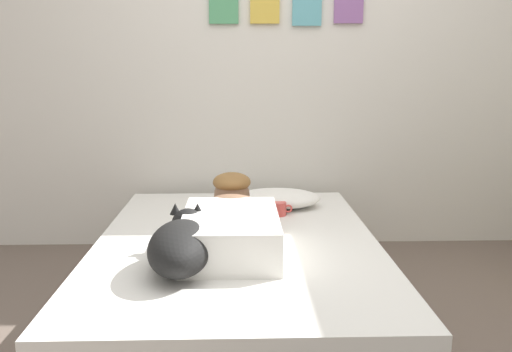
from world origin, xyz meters
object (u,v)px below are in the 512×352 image
object	(u,v)px
dog	(182,244)
coffee_cup	(279,209)
person_lying	(231,222)
bed	(237,277)
pillow	(276,198)
cell_phone	(207,247)

from	to	relation	value
dog	coffee_cup	distance (m)	0.94
person_lying	bed	bearing A→B (deg)	64.88
pillow	person_lying	size ratio (longest dim) A/B	0.57
dog	cell_phone	distance (m)	0.29
bed	person_lying	world-z (taller)	person_lying
bed	dog	xyz separation A→B (m)	(-0.23, -0.38, 0.29)
pillow	dog	xyz separation A→B (m)	(-0.45, -0.99, 0.05)
dog	coffee_cup	xyz separation A→B (m)	(0.46, 0.82, -0.07)
person_lying	cell_phone	size ratio (longest dim) A/B	6.57
person_lying	dog	size ratio (longest dim) A/B	1.60
coffee_cup	cell_phone	size ratio (longest dim) A/B	0.89
bed	coffee_cup	bearing A→B (deg)	62.26
bed	person_lying	distance (m)	0.30
pillow	dog	bearing A→B (deg)	-114.56
dog	cell_phone	world-z (taller)	dog
pillow	person_lying	distance (m)	0.72
person_lying	coffee_cup	size ratio (longest dim) A/B	7.36
bed	pillow	world-z (taller)	pillow
dog	pillow	bearing A→B (deg)	65.44
pillow	cell_phone	world-z (taller)	pillow
bed	cell_phone	bearing A→B (deg)	-138.71
pillow	coffee_cup	size ratio (longest dim) A/B	4.16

